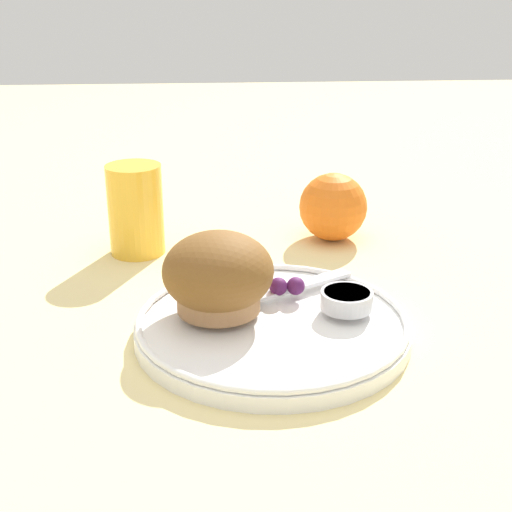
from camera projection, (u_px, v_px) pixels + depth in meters
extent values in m
plane|color=beige|center=(271.00, 327.00, 0.65)|extent=(3.00, 3.00, 0.00)
cylinder|color=white|center=(272.00, 329.00, 0.64)|extent=(0.25, 0.25, 0.01)
torus|color=white|center=(272.00, 319.00, 0.63)|extent=(0.24, 0.24, 0.01)
cylinder|color=#9E7047|center=(218.00, 292.00, 0.64)|extent=(0.08, 0.08, 0.03)
ellipsoid|color=brown|center=(218.00, 269.00, 0.63)|extent=(0.10, 0.10, 0.07)
cylinder|color=silver|center=(347.00, 300.00, 0.64)|extent=(0.05, 0.05, 0.02)
cylinder|color=beige|center=(347.00, 294.00, 0.64)|extent=(0.04, 0.04, 0.00)
sphere|color=#4C194C|center=(278.00, 286.00, 0.67)|extent=(0.02, 0.02, 0.02)
sphere|color=#4C194C|center=(296.00, 286.00, 0.67)|extent=(0.02, 0.02, 0.02)
cube|color=silver|center=(284.00, 290.00, 0.68)|extent=(0.14, 0.09, 0.00)
sphere|color=orange|center=(333.00, 207.00, 0.85)|extent=(0.08, 0.08, 0.08)
cylinder|color=gold|center=(136.00, 210.00, 0.81)|extent=(0.06, 0.06, 0.10)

